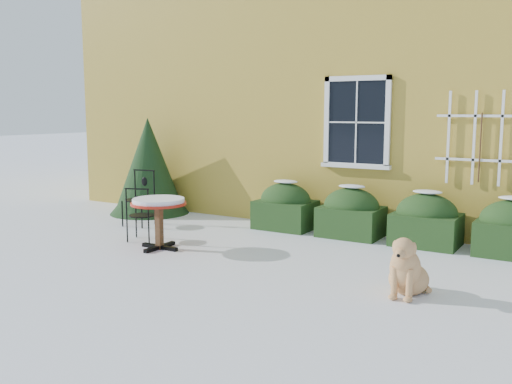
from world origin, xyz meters
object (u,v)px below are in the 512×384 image
Objects in this scene: bistro_table at (159,207)px; dog at (407,271)px; patio_chair_near at (141,214)px; evergreen_shrub at (149,175)px; patio_chair_far at (140,198)px.

dog is at bearing -3.69° from bistro_table.
bistro_table is 1.04× the size of dog.
evergreen_shrub is at bearing -71.66° from patio_chair_near.
patio_chair_far is 1.25× the size of dog.
bistro_table is 0.73m from patio_chair_near.
patio_chair_near is at bearing -54.71° from patio_chair_far.
evergreen_shrub is 6.88m from dog.
dog is (6.34, -2.61, -0.52)m from evergreen_shrub.
evergreen_shrub reaches higher than dog.
patio_chair_far is 5.84m from dog.
dog is (4.04, -0.26, -0.38)m from bistro_table.
evergreen_shrub is at bearing 156.61° from dog.
bistro_table is at bearing -45.61° from evergreen_shrub.
patio_chair_far reaches higher than dog.
dog is at bearing -22.37° from evergreen_shrub.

